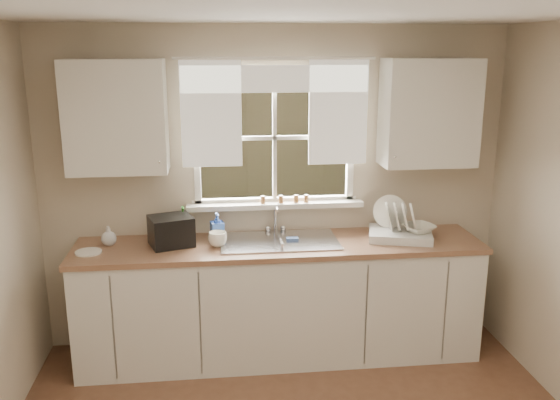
{
  "coord_description": "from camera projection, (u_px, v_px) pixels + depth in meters",
  "views": [
    {
      "loc": [
        -0.48,
        -2.49,
        2.33
      ],
      "look_at": [
        0.0,
        1.65,
        1.25
      ],
      "focal_mm": 38.0,
      "sensor_mm": 36.0,
      "label": 1
    }
  ],
  "objects": [
    {
      "name": "saucer",
      "position": [
        88.0,
        252.0,
        4.21
      ],
      "size": [
        0.19,
        0.19,
        0.01
      ],
      "primitive_type": "cylinder",
      "color": "white",
      "rests_on": "countertop"
    },
    {
      "name": "bowl",
      "position": [
        419.0,
        228.0,
        4.48
      ],
      "size": [
        0.29,
        0.29,
        0.06
      ],
      "primitive_type": "imported",
      "rotation": [
        0.0,
        0.0,
        0.32
      ],
      "color": "white",
      "rests_on": "dish_rack"
    },
    {
      "name": "sink",
      "position": [
        279.0,
        251.0,
        4.47
      ],
      "size": [
        0.88,
        0.52,
        0.4
      ],
      "color": "#B7B7BC",
      "rests_on": "countertop"
    },
    {
      "name": "soap_bottle_c",
      "position": [
        109.0,
        236.0,
        4.36
      ],
      "size": [
        0.14,
        0.14,
        0.14
      ],
      "primitive_type": "imported",
      "rotation": [
        0.0,
        0.0,
        0.29
      ],
      "color": "beige",
      "rests_on": "countertop"
    },
    {
      "name": "upper_cabinet_left",
      "position": [
        116.0,
        117.0,
        4.2
      ],
      "size": [
        0.7,
        0.33,
        0.8
      ],
      "primitive_type": "cube",
      "color": "silver",
      "rests_on": "room_walls"
    },
    {
      "name": "cup",
      "position": [
        218.0,
        239.0,
        4.34
      ],
      "size": [
        0.17,
        0.17,
        0.11
      ],
      "primitive_type": "imported",
      "rotation": [
        0.0,
        0.0,
        -0.28
      ],
      "color": "white",
      "rests_on": "countertop"
    },
    {
      "name": "dish_rack",
      "position": [
        400.0,
        230.0,
        4.52
      ],
      "size": [
        0.54,
        0.46,
        0.31
      ],
      "color": "silver",
      "rests_on": "countertop"
    },
    {
      "name": "black_appliance",
      "position": [
        171.0,
        231.0,
        4.35
      ],
      "size": [
        0.36,
        0.34,
        0.22
      ],
      "primitive_type": "cube",
      "rotation": [
        0.0,
        0.0,
        0.31
      ],
      "color": "black",
      "rests_on": "countertop"
    },
    {
      "name": "wall_outlet",
      "position": [
        384.0,
        207.0,
        4.77
      ],
      "size": [
        0.08,
        0.01,
        0.12
      ],
      "primitive_type": "cube",
      "color": "beige",
      "rests_on": "room_walls"
    },
    {
      "name": "ceiling",
      "position": [
        326.0,
        4.0,
        2.41
      ],
      "size": [
        3.6,
        4.0,
        0.02
      ],
      "primitive_type": "cube",
      "color": "silver",
      "rests_on": "room_walls"
    },
    {
      "name": "curtains",
      "position": [
        275.0,
        102.0,
        4.42
      ],
      "size": [
        1.5,
        0.03,
        0.81
      ],
      "color": "white",
      "rests_on": "room_walls"
    },
    {
      "name": "upper_cabinet_right",
      "position": [
        429.0,
        113.0,
        4.45
      ],
      "size": [
        0.7,
        0.33,
        0.8
      ],
      "primitive_type": "cube",
      "color": "silver",
      "rests_on": "room_walls"
    },
    {
      "name": "sill_jars",
      "position": [
        287.0,
        199.0,
        4.61
      ],
      "size": [
        0.38,
        0.04,
        0.06
      ],
      "color": "brown",
      "rests_on": "window"
    },
    {
      "name": "window",
      "position": [
        275.0,
        159.0,
        4.59
      ],
      "size": [
        1.38,
        0.16,
        1.06
      ],
      "color": "white",
      "rests_on": "room_walls"
    },
    {
      "name": "soap_bottle_b",
      "position": [
        217.0,
        227.0,
        4.47
      ],
      "size": [
        0.11,
        0.11,
        0.21
      ],
      "primitive_type": "imported",
      "rotation": [
        0.0,
        0.0,
        0.21
      ],
      "color": "blue",
      "rests_on": "countertop"
    },
    {
      "name": "soap_bottle_a",
      "position": [
        183.0,
        223.0,
        4.48
      ],
      "size": [
        0.11,
        0.12,
        0.26
      ],
      "primitive_type": "imported",
      "rotation": [
        0.0,
        0.0,
        0.18
      ],
      "color": "#2D7B28",
      "rests_on": "countertop"
    },
    {
      "name": "room_walls",
      "position": [
        323.0,
        298.0,
        2.66
      ],
      "size": [
        3.62,
        4.02,
        2.5
      ],
      "color": "beige",
      "rests_on": "ground"
    },
    {
      "name": "base_cabinets",
      "position": [
        280.0,
        302.0,
        4.54
      ],
      "size": [
        3.0,
        0.62,
        0.87
      ],
      "primitive_type": "cube",
      "color": "silver",
      "rests_on": "ground"
    },
    {
      "name": "countertop",
      "position": [
        280.0,
        246.0,
        4.43
      ],
      "size": [
        3.04,
        0.65,
        0.04
      ],
      "primitive_type": "cube",
      "color": "#8C6146",
      "rests_on": "base_cabinets"
    }
  ]
}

